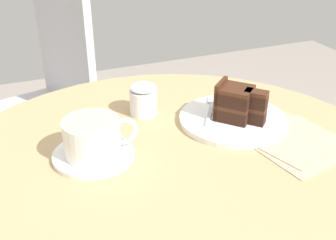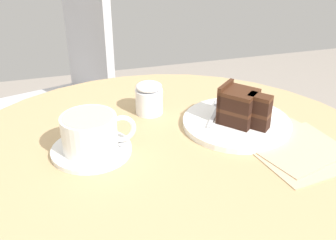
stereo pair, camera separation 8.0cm
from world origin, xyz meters
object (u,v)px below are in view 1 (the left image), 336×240
(saucer, at_px, (94,155))
(cafe_chair, at_px, (44,90))
(coffee_cup, at_px, (93,137))
(teaspoon, at_px, (113,144))
(cake_plate, at_px, (232,119))
(cake_slice, at_px, (237,103))
(fork, at_px, (211,107))
(sugar_pot, at_px, (143,99))
(napkin, at_px, (295,141))

(saucer, relative_size, cafe_chair, 0.16)
(coffee_cup, distance_m, teaspoon, 0.05)
(saucer, xyz_separation_m, cake_plate, (0.30, 0.02, 0.00))
(coffee_cup, height_order, cake_slice, cake_slice)
(cake_plate, distance_m, fork, 0.06)
(sugar_pot, bearing_deg, napkin, -43.81)
(coffee_cup, bearing_deg, cafe_chair, 92.06)
(coffee_cup, relative_size, cake_plate, 0.61)
(teaspoon, bearing_deg, fork, 54.56)
(cake_plate, height_order, sugar_pot, sugar_pot)
(fork, height_order, cafe_chair, cafe_chair)
(teaspoon, bearing_deg, coffee_cup, -119.51)
(teaspoon, relative_size, cafe_chair, 0.09)
(cake_slice, xyz_separation_m, fork, (-0.02, 0.06, -0.03))
(cake_plate, relative_size, napkin, 1.02)
(sugar_pot, bearing_deg, cake_slice, -35.85)
(teaspoon, height_order, cake_plate, teaspoon)
(saucer, xyz_separation_m, napkin, (0.37, -0.09, -0.00))
(fork, bearing_deg, saucer, 138.49)
(cake_slice, relative_size, napkin, 0.47)
(saucer, xyz_separation_m, fork, (0.28, 0.08, 0.01))
(teaspoon, relative_size, fork, 0.69)
(coffee_cup, bearing_deg, saucer, 114.42)
(cake_plate, relative_size, fork, 1.80)
(coffee_cup, relative_size, teaspoon, 1.61)
(fork, distance_m, napkin, 0.19)
(fork, xyz_separation_m, sugar_pot, (-0.14, 0.05, 0.02))
(saucer, distance_m, fork, 0.29)
(saucer, bearing_deg, sugar_pot, 42.28)
(napkin, relative_size, cafe_chair, 0.23)
(teaspoon, bearing_deg, cafe_chair, 135.04)
(saucer, relative_size, teaspoon, 1.75)
(cake_slice, bearing_deg, coffee_cup, -177.36)
(teaspoon, distance_m, fork, 0.24)
(cake_slice, height_order, fork, cake_slice)
(saucer, relative_size, fork, 1.21)
(cake_plate, bearing_deg, cake_slice, -82.05)
(fork, relative_size, sugar_pot, 1.74)
(saucer, distance_m, napkin, 0.38)
(fork, relative_size, napkin, 0.56)
(cake_slice, distance_m, napkin, 0.13)
(coffee_cup, bearing_deg, sugar_pot, 43.15)
(cake_plate, xyz_separation_m, cafe_chair, (-0.32, 0.62, -0.14))
(cake_slice, bearing_deg, cafe_chair, 116.79)
(teaspoon, relative_size, cake_slice, 0.83)
(saucer, height_order, cake_slice, cake_slice)
(teaspoon, height_order, cafe_chair, cafe_chair)
(saucer, xyz_separation_m, cake_slice, (0.30, 0.01, 0.04))
(saucer, xyz_separation_m, coffee_cup, (0.00, -0.00, 0.04))
(coffee_cup, height_order, cafe_chair, cafe_chair)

